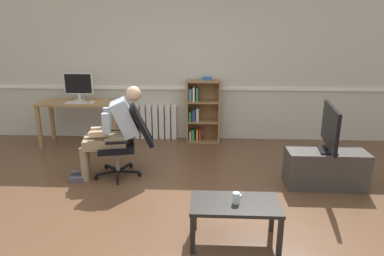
{
  "coord_description": "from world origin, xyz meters",
  "views": [
    {
      "loc": [
        0.36,
        -3.36,
        1.93
      ],
      "look_at": [
        0.15,
        0.85,
        0.7
      ],
      "focal_mm": 31.83,
      "sensor_mm": 36.0,
      "label": 1
    }
  ],
  "objects_px": {
    "spare_remote": "(238,198)",
    "imac_monitor": "(78,85)",
    "computer_mouse": "(92,102)",
    "keyboard": "(77,103)",
    "tv_screen": "(330,128)",
    "bookshelf": "(201,111)",
    "radiator": "(152,122)",
    "office_chair": "(128,138)",
    "computer_desk": "(81,108)",
    "coffee_table": "(235,208)",
    "person_seated": "(113,130)",
    "drinking_glass": "(236,198)",
    "tv_stand": "(325,168)"
  },
  "relations": [
    {
      "from": "computer_desk",
      "to": "tv_stand",
      "type": "xyz_separation_m",
      "value": [
        3.64,
        -1.45,
        -0.41
      ]
    },
    {
      "from": "radiator",
      "to": "bookshelf",
      "type": "bearing_deg",
      "value": -6.33
    },
    {
      "from": "office_chair",
      "to": "tv_screen",
      "type": "relative_size",
      "value": 1.12
    },
    {
      "from": "imac_monitor",
      "to": "tv_screen",
      "type": "distance_m",
      "value": 3.99
    },
    {
      "from": "tv_screen",
      "to": "computer_desk",
      "type": "bearing_deg",
      "value": 76.51
    },
    {
      "from": "drinking_glass",
      "to": "computer_mouse",
      "type": "bearing_deg",
      "value": 130.0
    },
    {
      "from": "imac_monitor",
      "to": "radiator",
      "type": "height_order",
      "value": "imac_monitor"
    },
    {
      "from": "spare_remote",
      "to": "imac_monitor",
      "type": "bearing_deg",
      "value": -25.23
    },
    {
      "from": "imac_monitor",
      "to": "computer_mouse",
      "type": "xyz_separation_m",
      "value": [
        0.28,
        -0.2,
        -0.25
      ]
    },
    {
      "from": "imac_monitor",
      "to": "bookshelf",
      "type": "bearing_deg",
      "value": 5.92
    },
    {
      "from": "computer_mouse",
      "to": "coffee_table",
      "type": "bearing_deg",
      "value": -49.94
    },
    {
      "from": "tv_screen",
      "to": "drinking_glass",
      "type": "bearing_deg",
      "value": 144.21
    },
    {
      "from": "person_seated",
      "to": "spare_remote",
      "type": "bearing_deg",
      "value": 35.24
    },
    {
      "from": "office_chair",
      "to": "drinking_glass",
      "type": "xyz_separation_m",
      "value": [
        1.33,
        -1.48,
        -0.06
      ]
    },
    {
      "from": "tv_screen",
      "to": "drinking_glass",
      "type": "relative_size",
      "value": 8.32
    },
    {
      "from": "bookshelf",
      "to": "tv_screen",
      "type": "distance_m",
      "value": 2.39
    },
    {
      "from": "tv_screen",
      "to": "coffee_table",
      "type": "relative_size",
      "value": 1.05
    },
    {
      "from": "computer_mouse",
      "to": "coffee_table",
      "type": "height_order",
      "value": "computer_mouse"
    },
    {
      "from": "keyboard",
      "to": "tv_screen",
      "type": "height_order",
      "value": "tv_screen"
    },
    {
      "from": "coffee_table",
      "to": "tv_screen",
      "type": "bearing_deg",
      "value": 45.61
    },
    {
      "from": "computer_mouse",
      "to": "bookshelf",
      "type": "xyz_separation_m",
      "value": [
        1.79,
        0.41,
        -0.23
      ]
    },
    {
      "from": "drinking_glass",
      "to": "office_chair",
      "type": "bearing_deg",
      "value": 131.99
    },
    {
      "from": "office_chair",
      "to": "keyboard",
      "type": "bearing_deg",
      "value": -148.35
    },
    {
      "from": "bookshelf",
      "to": "tv_screen",
      "type": "relative_size",
      "value": 1.32
    },
    {
      "from": "computer_mouse",
      "to": "person_seated",
      "type": "distance_m",
      "value": 1.34
    },
    {
      "from": "computer_desk",
      "to": "keyboard",
      "type": "relative_size",
      "value": 3.75
    },
    {
      "from": "bookshelf",
      "to": "person_seated",
      "type": "height_order",
      "value": "person_seated"
    },
    {
      "from": "imac_monitor",
      "to": "spare_remote",
      "type": "bearing_deg",
      "value": -47.6
    },
    {
      "from": "computer_desk",
      "to": "office_chair",
      "type": "bearing_deg",
      "value": -48.61
    },
    {
      "from": "radiator",
      "to": "office_chair",
      "type": "height_order",
      "value": "office_chair"
    },
    {
      "from": "person_seated",
      "to": "coffee_table",
      "type": "bearing_deg",
      "value": 33.38
    },
    {
      "from": "computer_desk",
      "to": "computer_mouse",
      "type": "relative_size",
      "value": 13.57
    },
    {
      "from": "imac_monitor",
      "to": "person_seated",
      "type": "bearing_deg",
      "value": -55.19
    },
    {
      "from": "office_chair",
      "to": "spare_remote",
      "type": "distance_m",
      "value": 1.95
    },
    {
      "from": "office_chair",
      "to": "coffee_table",
      "type": "distance_m",
      "value": 1.99
    },
    {
      "from": "person_seated",
      "to": "keyboard",
      "type": "bearing_deg",
      "value": -154.62
    },
    {
      "from": "imac_monitor",
      "to": "drinking_glass",
      "type": "xyz_separation_m",
      "value": [
        2.46,
        -2.79,
        -0.57
      ]
    },
    {
      "from": "office_chair",
      "to": "tv_screen",
      "type": "xyz_separation_m",
      "value": [
        2.56,
        -0.22,
        0.25
      ]
    },
    {
      "from": "bookshelf",
      "to": "computer_mouse",
      "type": "bearing_deg",
      "value": -167.03
    },
    {
      "from": "person_seated",
      "to": "spare_remote",
      "type": "xyz_separation_m",
      "value": [
        1.54,
        -1.36,
        -0.23
      ]
    },
    {
      "from": "computer_desk",
      "to": "bookshelf",
      "type": "distance_m",
      "value": 2.05
    },
    {
      "from": "computer_desk",
      "to": "drinking_glass",
      "type": "bearing_deg",
      "value": -48.28
    },
    {
      "from": "imac_monitor",
      "to": "tv_screen",
      "type": "relative_size",
      "value": 0.56
    },
    {
      "from": "imac_monitor",
      "to": "computer_mouse",
      "type": "bearing_deg",
      "value": -35.25
    },
    {
      "from": "computer_mouse",
      "to": "radiator",
      "type": "height_order",
      "value": "computer_mouse"
    },
    {
      "from": "imac_monitor",
      "to": "bookshelf",
      "type": "relative_size",
      "value": 0.43
    },
    {
      "from": "tv_screen",
      "to": "spare_remote",
      "type": "relative_size",
      "value": 5.75
    },
    {
      "from": "bookshelf",
      "to": "office_chair",
      "type": "height_order",
      "value": "bookshelf"
    },
    {
      "from": "tv_screen",
      "to": "spare_remote",
      "type": "xyz_separation_m",
      "value": [
        -1.2,
        -1.19,
        -0.35
      ]
    },
    {
      "from": "tv_screen",
      "to": "drinking_glass",
      "type": "height_order",
      "value": "tv_screen"
    }
  ]
}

